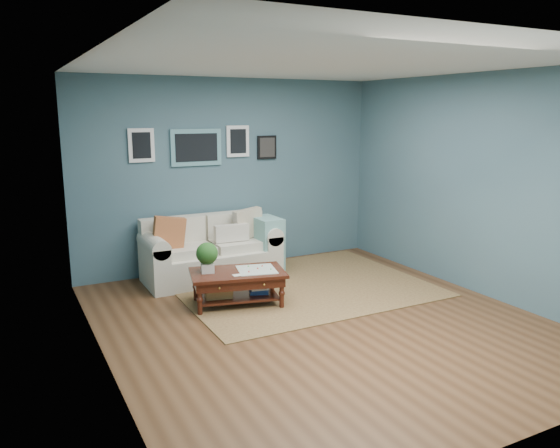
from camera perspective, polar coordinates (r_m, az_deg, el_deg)
room_shell at (r=5.71m, az=4.19°, el=2.84°), size 5.00×5.02×2.70m
area_rug at (r=7.15m, az=2.24°, el=-6.48°), size 3.13×2.50×0.01m
loveseat at (r=7.46m, az=-6.72°, el=-2.77°), size 1.83×0.83×0.94m
coffee_table at (r=6.42m, az=-4.97°, el=-5.56°), size 1.21×0.87×0.76m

